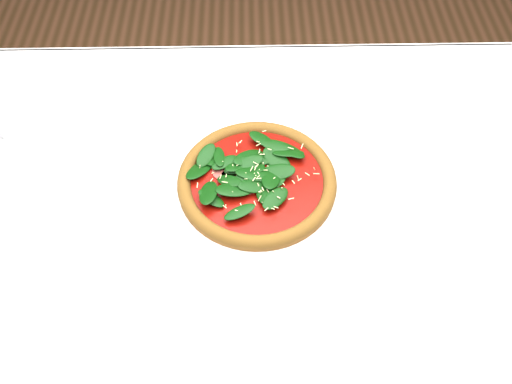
{
  "coord_description": "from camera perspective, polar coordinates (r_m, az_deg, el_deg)",
  "views": [
    {
      "loc": [
        0.0,
        -0.56,
        1.5
      ],
      "look_at": [
        0.01,
        0.0,
        0.77
      ],
      "focal_mm": 40.0,
      "sensor_mm": 36.0,
      "label": 1
    }
  ],
  "objects": [
    {
      "name": "plate",
      "position": [
        0.95,
        0.1,
        0.58
      ],
      "size": [
        0.3,
        0.3,
        0.01
      ],
      "color": "white",
      "rests_on": "dining_table"
    },
    {
      "name": "pizza",
      "position": [
        0.94,
        0.1,
        1.24
      ],
      "size": [
        0.29,
        0.29,
        0.03
      ],
      "rotation": [
        0.0,
        0.0,
        0.09
      ],
      "color": "olive",
      "rests_on": "plate"
    },
    {
      "name": "dining_table",
      "position": [
        1.02,
        -0.68,
        -4.22
      ],
      "size": [
        1.21,
        0.81,
        0.75
      ],
      "color": "white",
      "rests_on": "ground"
    },
    {
      "name": "ground",
      "position": [
        1.6,
        -0.45,
        -17.12
      ],
      "size": [
        6.0,
        6.0,
        0.0
      ],
      "primitive_type": "plane",
      "color": "brown",
      "rests_on": "ground"
    },
    {
      "name": "saucer_far",
      "position": [
        1.17,
        16.32,
        10.44
      ],
      "size": [
        0.14,
        0.14,
        0.01
      ],
      "color": "white",
      "rests_on": "dining_table"
    }
  ]
}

